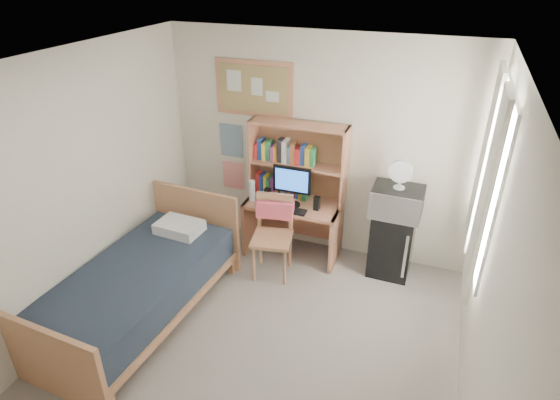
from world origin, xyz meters
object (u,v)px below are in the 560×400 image
at_px(desk, 293,228).
at_px(microwave, 397,201).
at_px(desk_fan, 401,175).
at_px(mini_fridge, 392,243).
at_px(speaker_left, 268,195).
at_px(speaker_right, 317,203).
at_px(desk_chair, 272,238).
at_px(bulletin_board, 254,89).
at_px(monitor, 292,187).
at_px(bed, 139,293).

height_order(desk, microwave, microwave).
bearing_deg(desk_fan, mini_fridge, 90.00).
relative_size(speaker_left, speaker_right, 1.01).
xyz_separation_m(speaker_right, microwave, (0.87, 0.08, 0.15)).
distance_m(desk_chair, mini_fridge, 1.36).
relative_size(bulletin_board, microwave, 1.75).
bearing_deg(speaker_left, desk_fan, 2.73).
height_order(mini_fridge, speaker_right, speaker_right).
height_order(bulletin_board, desk_chair, bulletin_board).
height_order(microwave, desk_fan, desk_fan).
distance_m(mini_fridge, microwave, 0.54).
xyz_separation_m(mini_fridge, desk_fan, (-0.00, -0.02, 0.85)).
xyz_separation_m(monitor, speaker_left, (-0.30, -0.00, -0.15)).
distance_m(bed, speaker_left, 1.79).
distance_m(desk, speaker_right, 0.53).
relative_size(desk, bed, 0.53).
bearing_deg(desk, mini_fridge, 1.48).
xyz_separation_m(bulletin_board, speaker_right, (0.89, -0.34, -1.14)).
relative_size(bed, speaker_left, 12.88).
relative_size(bed, monitor, 4.47).
relative_size(bulletin_board, desk, 0.85).
bearing_deg(desk_chair, desk, 69.62).
bearing_deg(desk_fan, speaker_left, -175.78).
relative_size(mini_fridge, microwave, 1.44).
height_order(mini_fridge, microwave, microwave).
height_order(desk_chair, monitor, monitor).
distance_m(microwave, desk_fan, 0.31).
bearing_deg(microwave, bulletin_board, 172.49).
relative_size(bulletin_board, monitor, 1.99).
bearing_deg(desk_fan, desk, -178.01).
bearing_deg(bed, desk_chair, 52.51).
bearing_deg(speaker_left, mini_fridge, 3.51).
bearing_deg(bulletin_board, bed, -104.03).
bearing_deg(desk_chair, mini_fridge, 12.08).
relative_size(mini_fridge, speaker_right, 4.75).
relative_size(bed, speaker_right, 12.97).
xyz_separation_m(desk, monitor, (0.00, -0.06, 0.58)).
distance_m(desk, monitor, 0.59).
distance_m(desk_chair, speaker_right, 0.65).
bearing_deg(monitor, bulletin_board, 149.33).
bearing_deg(bulletin_board, desk, -25.68).
bearing_deg(desk_chair, microwave, 11.30).
xyz_separation_m(bed, speaker_right, (1.36, 1.55, 0.49)).
distance_m(desk_chair, speaker_left, 0.56).
relative_size(desk_chair, speaker_left, 5.80).
bearing_deg(microwave, mini_fridge, 90.00).
distance_m(desk, desk_chair, 0.50).
height_order(bed, microwave, microwave).
distance_m(bed, microwave, 2.84).
bearing_deg(bed, speaker_right, 52.12).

